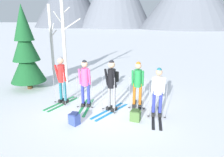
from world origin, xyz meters
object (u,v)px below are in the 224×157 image
at_px(skier_in_white, 158,91).
at_px(birch_tree_tall, 64,36).
at_px(skier_in_red, 62,78).
at_px(skier_in_black, 112,82).
at_px(skier_in_green, 138,82).
at_px(backpack_on_snow_beside, 135,116).
at_px(birch_tree_slender, 52,42).
at_px(backpack_on_snow_front, 74,119).
at_px(skier_in_pink, 85,81).
at_px(pine_tree_near, 26,52).

distance_m(skier_in_white, birch_tree_tall, 5.71).
relative_size(skier_in_red, skier_in_black, 1.00).
height_order(skier_in_red, skier_in_green, skier_in_red).
bearing_deg(backpack_on_snow_beside, birch_tree_slender, 141.27).
bearing_deg(backpack_on_snow_beside, birch_tree_tall, 140.08).
height_order(skier_in_white, backpack_on_snow_front, skier_in_white).
xyz_separation_m(skier_in_white, backpack_on_snow_front, (-2.50, -1.18, -0.74)).
height_order(skier_in_green, backpack_on_snow_front, skier_in_green).
bearing_deg(skier_in_red, skier_in_white, -4.71).
xyz_separation_m(skier_in_green, birch_tree_tall, (-3.97, 2.32, 1.40)).
bearing_deg(birch_tree_slender, skier_in_white, -32.05).
height_order(birch_tree_tall, backpack_on_snow_beside, birch_tree_tall).
bearing_deg(birch_tree_tall, backpack_on_snow_beside, -39.92).
height_order(skier_in_pink, backpack_on_snow_front, skier_in_pink).
bearing_deg(skier_in_green, skier_in_pink, -168.57).
relative_size(backpack_on_snow_front, backpack_on_snow_beside, 1.03).
bearing_deg(backpack_on_snow_beside, skier_in_black, 147.97).
distance_m(pine_tree_near, backpack_on_snow_beside, 5.93).
height_order(skier_in_red, birch_tree_slender, birch_tree_slender).
height_order(birch_tree_tall, backpack_on_snow_front, birch_tree_tall).
relative_size(pine_tree_near, birch_tree_slender, 0.97).
xyz_separation_m(skier_in_red, skier_in_green, (2.88, 0.27, -0.05)).
relative_size(skier_in_pink, backpack_on_snow_beside, 4.73).
bearing_deg(birch_tree_slender, skier_in_black, -40.05).
xyz_separation_m(birch_tree_tall, birch_tree_slender, (-1.14, 0.77, -0.39)).
relative_size(birch_tree_slender, backpack_on_snow_beside, 10.42).
bearing_deg(skier_in_white, skier_in_pink, 175.90).
xyz_separation_m(skier_in_black, skier_in_white, (1.59, -0.08, -0.14)).
bearing_deg(skier_in_white, skier_in_red, 175.29).
bearing_deg(backpack_on_snow_front, birch_tree_slender, 124.66).
bearing_deg(skier_in_red, skier_in_black, -6.05).
bearing_deg(skier_in_pink, skier_in_white, -4.10).
xyz_separation_m(backpack_on_snow_front, backpack_on_snow_beside, (1.84, 0.68, 0.00)).
xyz_separation_m(skier_in_green, skier_in_white, (0.74, -0.57, -0.07)).
height_order(skier_in_red, backpack_on_snow_front, skier_in_red).
height_order(skier_in_pink, skier_in_green, skier_in_pink).
bearing_deg(skier_in_green, backpack_on_snow_beside, -85.82).
relative_size(birch_tree_slender, backpack_on_snow_front, 10.11).
height_order(skier_in_pink, pine_tree_near, pine_tree_near).
bearing_deg(skier_in_pink, birch_tree_slender, 132.86).
distance_m(pine_tree_near, backpack_on_snow_front, 4.71).
bearing_deg(skier_in_green, skier_in_white, -37.72).
bearing_deg(skier_in_white, backpack_on_snow_front, -154.71).
xyz_separation_m(skier_in_white, birch_tree_tall, (-4.70, 2.89, 1.47)).
bearing_deg(skier_in_red, birch_tree_slender, 123.55).
xyz_separation_m(pine_tree_near, backpack_on_snow_beside, (5.33, -2.06, -1.58)).
bearing_deg(skier_in_pink, birch_tree_tall, 127.64).
bearing_deg(backpack_on_snow_front, skier_in_black, 54.31).
relative_size(skier_in_white, backpack_on_snow_beside, 4.62).
bearing_deg(skier_in_black, backpack_on_snow_beside, -32.03).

